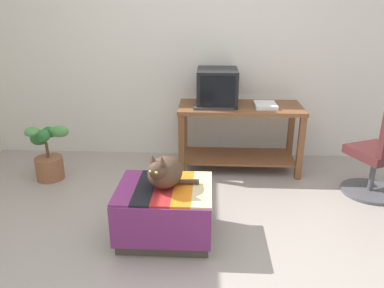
{
  "coord_description": "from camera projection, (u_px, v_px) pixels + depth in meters",
  "views": [
    {
      "loc": [
        0.2,
        -2.16,
        1.67
      ],
      "look_at": [
        0.05,
        0.85,
        0.55
      ],
      "focal_mm": 34.78,
      "sensor_mm": 36.0,
      "label": 1
    }
  ],
  "objects": [
    {
      "name": "desk",
      "position": [
        239.0,
        127.0,
        3.92
      ],
      "size": [
        1.28,
        0.57,
        0.7
      ],
      "rotation": [
        0.0,
        0.0,
        0.0
      ],
      "color": "brown",
      "rests_on": "ground_plane"
    },
    {
      "name": "potted_plant",
      "position": [
        48.0,
        157.0,
        3.75
      ],
      "size": [
        0.43,
        0.3,
        0.58
      ],
      "color": "brown",
      "rests_on": "ground_plane"
    },
    {
      "name": "book",
      "position": [
        265.0,
        105.0,
        3.78
      ],
      "size": [
        0.22,
        0.28,
        0.04
      ],
      "primitive_type": "cube",
      "rotation": [
        0.0,
        0.0,
        0.01
      ],
      "color": "white",
      "rests_on": "desk"
    },
    {
      "name": "office_chair",
      "position": [
        381.0,
        157.0,
        3.36
      ],
      "size": [
        0.55,
        0.55,
        0.89
      ],
      "rotation": [
        0.0,
        0.0,
        3.56
      ],
      "color": "#4C4C51",
      "rests_on": "ground_plane"
    },
    {
      "name": "tv_monitor",
      "position": [
        217.0,
        87.0,
        3.84
      ],
      "size": [
        0.41,
        0.48,
        0.36
      ],
      "rotation": [
        0.0,
        0.0,
        0.0
      ],
      "color": "black",
      "rests_on": "desk"
    },
    {
      "name": "cat",
      "position": [
        165.0,
        172.0,
        2.69
      ],
      "size": [
        0.41,
        0.37,
        0.29
      ],
      "rotation": [
        0.0,
        0.0,
        -0.36
      ],
      "color": "#473323",
      "rests_on": "ottoman_with_blanket"
    },
    {
      "name": "keyboard",
      "position": [
        213.0,
        107.0,
        3.73
      ],
      "size": [
        0.41,
        0.17,
        0.02
      ],
      "primitive_type": "cube",
      "rotation": [
        0.0,
        0.0,
        0.05
      ],
      "color": "#333338",
      "rests_on": "desk"
    },
    {
      "name": "ground_plane",
      "position": [
        179.0,
        259.0,
        2.61
      ],
      "size": [
        14.0,
        14.0,
        0.0
      ],
      "primitive_type": "plane",
      "color": "#9E9389"
    },
    {
      "name": "back_wall",
      "position": [
        193.0,
        42.0,
        4.08
      ],
      "size": [
        8.0,
        0.1,
        2.6
      ],
      "primitive_type": "cube",
      "color": "silver",
      "rests_on": "ground_plane"
    },
    {
      "name": "ottoman_with_blanket",
      "position": [
        165.0,
        212.0,
        2.81
      ],
      "size": [
        0.7,
        0.58,
        0.42
      ],
      "color": "#4C4238",
      "rests_on": "ground_plane"
    }
  ]
}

